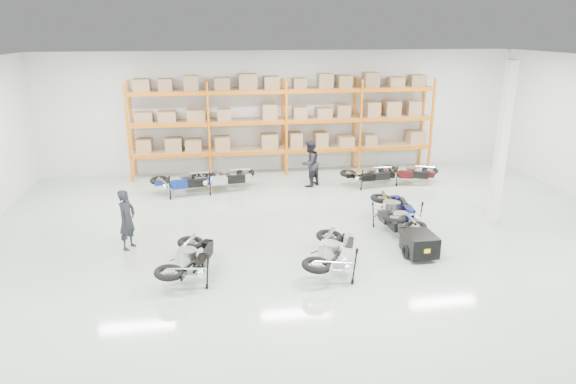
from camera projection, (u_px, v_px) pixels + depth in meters
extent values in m
plane|color=#AABDAD|center=(320.00, 237.00, 13.62)|extent=(18.00, 18.00, 0.00)
plane|color=white|center=(323.00, 63.00, 12.24)|extent=(18.00, 18.00, 0.00)
plane|color=silver|center=(283.00, 111.00, 19.51)|extent=(18.00, 0.00, 18.00)
plane|color=silver|center=(442.00, 287.00, 6.34)|extent=(18.00, 0.00, 18.00)
cube|color=#D7640B|center=(128.00, 134.00, 17.92)|extent=(0.08, 0.08, 3.50)
cube|color=#D7640B|center=(132.00, 129.00, 18.77)|extent=(0.08, 0.08, 3.50)
cube|color=#D7640B|center=(209.00, 132.00, 18.33)|extent=(0.08, 0.08, 3.50)
cube|color=#D7640B|center=(209.00, 127.00, 19.17)|extent=(0.08, 0.08, 3.50)
cube|color=#D7640B|center=(286.00, 129.00, 18.73)|extent=(0.08, 0.08, 3.50)
cube|color=#D7640B|center=(283.00, 125.00, 19.57)|extent=(0.08, 0.08, 3.50)
cube|color=#D7640B|center=(361.00, 127.00, 19.13)|extent=(0.08, 0.08, 3.50)
cube|color=#D7640B|center=(354.00, 123.00, 19.98)|extent=(0.08, 0.08, 3.50)
cube|color=#D7640B|center=(432.00, 125.00, 19.53)|extent=(0.08, 0.08, 3.50)
cube|color=#D7640B|center=(422.00, 121.00, 20.38)|extent=(0.08, 0.08, 3.50)
cube|color=#D7640B|center=(171.00, 156.00, 18.39)|extent=(2.70, 0.08, 0.12)
cube|color=#D7640B|center=(172.00, 150.00, 19.23)|extent=(2.70, 0.08, 0.12)
cube|color=#9D7D51|center=(171.00, 151.00, 18.79)|extent=(2.68, 0.88, 0.02)
cube|color=#9D7D51|center=(171.00, 145.00, 18.72)|extent=(2.40, 0.70, 0.44)
cube|color=#D7640B|center=(249.00, 153.00, 18.79)|extent=(2.70, 0.08, 0.12)
cube|color=#D7640B|center=(247.00, 148.00, 19.63)|extent=(2.70, 0.08, 0.12)
cube|color=#9D7D51|center=(248.00, 149.00, 19.19)|extent=(2.68, 0.88, 0.02)
cube|color=#9D7D51|center=(248.00, 143.00, 19.12)|extent=(2.40, 0.70, 0.44)
cube|color=#D7640B|center=(323.00, 151.00, 19.19)|extent=(2.70, 0.08, 0.12)
cube|color=#D7640B|center=(318.00, 145.00, 20.04)|extent=(2.70, 0.08, 0.12)
cube|color=#9D7D51|center=(321.00, 146.00, 19.59)|extent=(2.68, 0.88, 0.02)
cube|color=#9D7D51|center=(321.00, 140.00, 19.52)|extent=(2.40, 0.70, 0.44)
cube|color=#D7640B|center=(395.00, 148.00, 19.59)|extent=(2.70, 0.08, 0.12)
cube|color=#D7640B|center=(387.00, 143.00, 20.44)|extent=(2.70, 0.08, 0.12)
cube|color=#9D7D51|center=(391.00, 144.00, 19.99)|extent=(2.68, 0.88, 0.02)
cube|color=#9D7D51|center=(391.00, 138.00, 19.92)|extent=(2.40, 0.70, 0.44)
cube|color=#D7640B|center=(169.00, 126.00, 18.05)|extent=(2.70, 0.08, 0.12)
cube|color=#D7640B|center=(170.00, 121.00, 18.89)|extent=(2.70, 0.08, 0.12)
cube|color=#9D7D51|center=(169.00, 122.00, 18.45)|extent=(2.68, 0.88, 0.02)
cube|color=#9D7D51|center=(169.00, 115.00, 18.38)|extent=(2.40, 0.70, 0.44)
cube|color=#D7640B|center=(248.00, 124.00, 18.45)|extent=(2.70, 0.08, 0.12)
cube|color=#D7640B|center=(246.00, 119.00, 19.30)|extent=(2.70, 0.08, 0.12)
cube|color=#9D7D51|center=(247.00, 120.00, 18.85)|extent=(2.68, 0.88, 0.02)
cube|color=#9D7D51|center=(247.00, 113.00, 18.78)|extent=(2.40, 0.70, 0.44)
cube|color=#D7640B|center=(324.00, 122.00, 18.85)|extent=(2.70, 0.08, 0.12)
cube|color=#D7640B|center=(319.00, 117.00, 19.70)|extent=(2.70, 0.08, 0.12)
cube|color=#9D7D51|center=(321.00, 118.00, 19.25)|extent=(2.68, 0.88, 0.02)
cube|color=#9D7D51|center=(322.00, 111.00, 19.18)|extent=(2.40, 0.70, 0.44)
cube|color=#D7640B|center=(397.00, 120.00, 19.25)|extent=(2.70, 0.08, 0.12)
cube|color=#D7640B|center=(389.00, 116.00, 20.10)|extent=(2.70, 0.08, 0.12)
cube|color=#9D7D51|center=(393.00, 116.00, 19.66)|extent=(2.68, 0.88, 0.02)
cube|color=#9D7D51|center=(393.00, 110.00, 19.59)|extent=(2.40, 0.70, 0.44)
cube|color=#D7640B|center=(166.00, 94.00, 17.71)|extent=(2.70, 0.08, 0.12)
cube|color=#D7640B|center=(168.00, 91.00, 18.56)|extent=(2.70, 0.08, 0.12)
cube|color=#9D7D51|center=(167.00, 91.00, 18.11)|extent=(2.68, 0.88, 0.02)
cube|color=#9D7D51|center=(167.00, 84.00, 18.04)|extent=(2.40, 0.70, 0.44)
cube|color=#D7640B|center=(247.00, 93.00, 18.11)|extent=(2.70, 0.08, 0.12)
cube|color=#D7640B|center=(245.00, 90.00, 18.96)|extent=(2.70, 0.08, 0.12)
cube|color=#9D7D51|center=(246.00, 89.00, 18.51)|extent=(2.68, 0.88, 0.02)
cube|color=#9D7D51|center=(246.00, 83.00, 18.44)|extent=(2.40, 0.70, 0.44)
cube|color=#D7640B|center=(325.00, 91.00, 18.51)|extent=(2.70, 0.08, 0.12)
cube|color=#D7640B|center=(319.00, 88.00, 19.36)|extent=(2.70, 0.08, 0.12)
cube|color=#9D7D51|center=(322.00, 88.00, 18.92)|extent=(2.68, 0.88, 0.02)
cube|color=#9D7D51|center=(322.00, 82.00, 18.85)|extent=(2.40, 0.70, 0.44)
cube|color=#D7640B|center=(399.00, 90.00, 18.92)|extent=(2.70, 0.08, 0.12)
cube|color=#D7640B|center=(391.00, 87.00, 19.76)|extent=(2.70, 0.08, 0.12)
cube|color=#9D7D51|center=(395.00, 87.00, 19.32)|extent=(2.68, 0.88, 0.02)
cube|color=#9D7D51|center=(395.00, 80.00, 19.25)|extent=(2.40, 0.70, 0.44)
cube|color=white|center=(502.00, 144.00, 14.15)|extent=(0.25, 0.25, 4.50)
cube|color=black|center=(420.00, 244.00, 12.30)|extent=(0.69, 0.87, 0.50)
cube|color=yellow|center=(427.00, 251.00, 11.89)|extent=(0.15, 0.02, 0.10)
torus|color=black|center=(405.00, 251.00, 12.30)|extent=(0.07, 0.34, 0.34)
torus|color=black|center=(433.00, 250.00, 12.40)|extent=(0.07, 0.34, 0.34)
cylinder|color=black|center=(410.00, 233.00, 12.84)|extent=(0.05, 0.82, 0.04)
imported|color=black|center=(127.00, 220.00, 12.71)|extent=(0.58, 0.66, 1.53)
imported|color=black|center=(310.00, 163.00, 17.73)|extent=(1.00, 0.99, 1.63)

